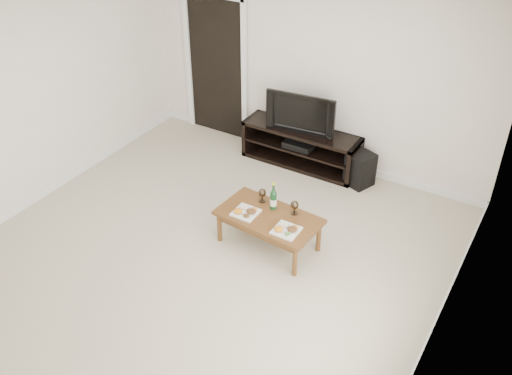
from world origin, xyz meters
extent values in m
plane|color=beige|center=(0.00, 0.00, 0.00)|extent=(5.50, 5.50, 0.00)
cube|color=white|center=(0.00, 2.77, 1.30)|extent=(5.00, 0.04, 2.60)
cube|color=white|center=(0.00, 0.00, 2.62)|extent=(5.00, 5.50, 0.04)
cube|color=black|center=(-1.55, 2.73, 1.02)|extent=(0.90, 0.02, 2.05)
cube|color=black|center=(-0.01, 2.50, 0.28)|extent=(1.66, 0.45, 0.55)
imported|color=black|center=(-0.01, 2.50, 0.83)|extent=(0.96, 0.23, 0.55)
cube|color=black|center=(-0.03, 2.48, 0.33)|extent=(0.40, 0.30, 0.08)
cube|color=black|center=(0.89, 2.45, 0.23)|extent=(0.40, 0.40, 0.46)
cube|color=brown|center=(0.49, 0.72, 0.21)|extent=(1.19, 0.71, 0.42)
cube|color=white|center=(0.25, 0.63, 0.45)|extent=(0.27, 0.27, 0.07)
cube|color=white|center=(0.79, 0.58, 0.45)|extent=(0.27, 0.27, 0.07)
cylinder|color=#103C1A|center=(0.46, 0.87, 0.59)|extent=(0.07, 0.07, 0.35)
camera|label=1|loc=(2.97, -3.70, 4.21)|focal=40.00mm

